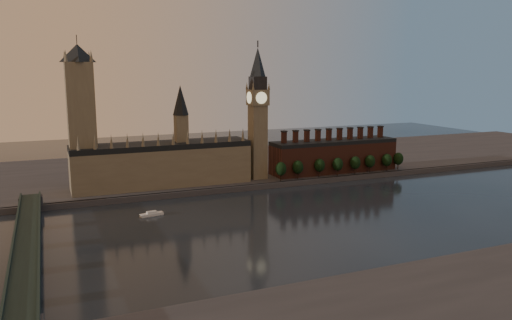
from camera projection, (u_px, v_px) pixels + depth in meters
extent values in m
plane|color=black|center=(315.00, 222.00, 294.58)|extent=(900.00, 900.00, 0.00)
cube|color=#434348|center=(256.00, 187.00, 375.79)|extent=(900.00, 4.00, 4.00)
cube|color=#434348|center=(218.00, 166.00, 457.35)|extent=(900.00, 180.00, 4.00)
cube|color=#7B7157|center=(162.00, 167.00, 370.62)|extent=(130.00, 30.00, 28.00)
cube|color=black|center=(162.00, 145.00, 367.83)|extent=(130.00, 30.00, 4.00)
cube|color=#7B7157|center=(181.00, 131.00, 371.86)|extent=(9.00, 9.00, 24.00)
cone|color=black|center=(180.00, 100.00, 367.86)|extent=(12.00, 12.00, 22.00)
cone|color=#7B7157|center=(78.00, 143.00, 331.19)|extent=(2.60, 2.60, 10.00)
cone|color=#7B7157|center=(95.00, 142.00, 335.33)|extent=(2.60, 2.60, 10.00)
cone|color=#7B7157|center=(111.00, 141.00, 339.46)|extent=(2.60, 2.60, 10.00)
cone|color=#7B7157|center=(127.00, 140.00, 343.59)|extent=(2.60, 2.60, 10.00)
cone|color=#7B7157|center=(143.00, 139.00, 347.72)|extent=(2.60, 2.60, 10.00)
cone|color=#7B7157|center=(158.00, 139.00, 351.86)|extent=(2.60, 2.60, 10.00)
cone|color=#7B7157|center=(173.00, 138.00, 355.99)|extent=(2.60, 2.60, 10.00)
cone|color=#7B7157|center=(188.00, 137.00, 360.12)|extent=(2.60, 2.60, 10.00)
cone|color=#7B7157|center=(202.00, 136.00, 364.25)|extent=(2.60, 2.60, 10.00)
cone|color=#7B7157|center=(216.00, 136.00, 368.38)|extent=(2.60, 2.60, 10.00)
cone|color=#7B7157|center=(230.00, 135.00, 372.52)|extent=(2.60, 2.60, 10.00)
cone|color=#7B7157|center=(243.00, 134.00, 376.65)|extent=(2.60, 2.60, 10.00)
cube|color=#7B7157|center=(82.00, 128.00, 344.03)|extent=(18.00, 18.00, 90.00)
cone|color=black|center=(77.00, 53.00, 335.14)|extent=(24.00, 24.00, 12.00)
cylinder|color=#232326|center=(77.00, 44.00, 334.09)|extent=(0.50, 0.50, 12.00)
cone|color=#7B7157|center=(65.00, 56.00, 325.16)|extent=(3.00, 3.00, 8.00)
cone|color=#7B7157|center=(91.00, 56.00, 331.32)|extent=(3.00, 3.00, 8.00)
cone|color=#7B7157|center=(64.00, 56.00, 339.66)|extent=(3.00, 3.00, 8.00)
cone|color=#7B7157|center=(89.00, 57.00, 345.82)|extent=(3.00, 3.00, 8.00)
cube|color=#7B7157|center=(258.00, 142.00, 392.36)|extent=(12.00, 12.00, 58.00)
cube|color=#7B7157|center=(258.00, 97.00, 386.26)|extent=(14.00, 14.00, 12.00)
cube|color=#232326|center=(258.00, 83.00, 384.35)|extent=(11.00, 11.00, 10.00)
cone|color=black|center=(258.00, 62.00, 381.56)|extent=(13.00, 13.00, 22.00)
cylinder|color=#232326|center=(258.00, 44.00, 379.20)|extent=(1.00, 1.00, 5.00)
cylinder|color=beige|center=(261.00, 98.00, 379.74)|extent=(9.00, 0.50, 9.00)
cylinder|color=beige|center=(254.00, 97.00, 392.79)|extent=(9.00, 0.50, 9.00)
cylinder|color=beige|center=(249.00, 98.00, 383.49)|extent=(0.50, 9.00, 9.00)
cylinder|color=beige|center=(266.00, 97.00, 389.04)|extent=(0.50, 9.00, 9.00)
cone|color=#7B7157|center=(253.00, 86.00, 376.30)|extent=(2.00, 2.00, 6.00)
cone|color=#7B7157|center=(269.00, 86.00, 381.31)|extent=(2.00, 2.00, 6.00)
cone|color=#7B7157|center=(247.00, 86.00, 388.08)|extent=(2.00, 2.00, 6.00)
cone|color=#7B7157|center=(262.00, 85.00, 393.09)|extent=(2.00, 2.00, 6.00)
cube|color=brown|center=(334.00, 157.00, 422.29)|extent=(110.00, 25.00, 24.00)
cube|color=black|center=(334.00, 142.00, 419.94)|extent=(110.00, 25.00, 3.00)
cube|color=brown|center=(284.00, 137.00, 400.79)|extent=(3.50, 3.50, 9.00)
cube|color=#232326|center=(284.00, 131.00, 399.91)|extent=(4.20, 4.20, 1.00)
cube|color=brown|center=(296.00, 137.00, 404.81)|extent=(3.50, 3.50, 9.00)
cube|color=#232326|center=(296.00, 131.00, 403.94)|extent=(4.20, 4.20, 1.00)
cube|color=brown|center=(307.00, 136.00, 408.83)|extent=(3.50, 3.50, 9.00)
cube|color=#232326|center=(307.00, 130.00, 407.96)|extent=(4.20, 4.20, 1.00)
cube|color=brown|center=(318.00, 136.00, 412.86)|extent=(3.50, 3.50, 9.00)
cube|color=#232326|center=(318.00, 130.00, 411.98)|extent=(4.20, 4.20, 1.00)
cube|color=brown|center=(329.00, 135.00, 416.88)|extent=(3.50, 3.50, 9.00)
cube|color=#232326|center=(329.00, 129.00, 416.01)|extent=(4.20, 4.20, 1.00)
cube|color=brown|center=(339.00, 134.00, 420.90)|extent=(3.50, 3.50, 9.00)
cube|color=#232326|center=(340.00, 128.00, 420.03)|extent=(4.20, 4.20, 1.00)
cube|color=brown|center=(350.00, 134.00, 424.93)|extent=(3.50, 3.50, 9.00)
cube|color=#232326|center=(350.00, 128.00, 424.05)|extent=(4.20, 4.20, 1.00)
cube|color=brown|center=(360.00, 133.00, 428.95)|extent=(3.50, 3.50, 9.00)
cube|color=#232326|center=(360.00, 127.00, 428.08)|extent=(4.20, 4.20, 1.00)
cube|color=brown|center=(370.00, 133.00, 432.97)|extent=(3.50, 3.50, 9.00)
cube|color=#232326|center=(371.00, 127.00, 432.10)|extent=(4.20, 4.20, 1.00)
cube|color=brown|center=(380.00, 132.00, 437.00)|extent=(3.50, 3.50, 9.00)
cube|color=#232326|center=(380.00, 126.00, 436.12)|extent=(4.20, 4.20, 1.00)
cylinder|color=black|center=(281.00, 177.00, 387.04)|extent=(0.80, 0.80, 6.00)
ellipsoid|color=black|center=(281.00, 169.00, 385.90)|extent=(8.60, 8.60, 10.75)
cylinder|color=black|center=(298.00, 175.00, 393.97)|extent=(0.80, 0.80, 6.00)
ellipsoid|color=black|center=(298.00, 167.00, 392.84)|extent=(8.60, 8.60, 10.75)
cylinder|color=black|center=(319.00, 173.00, 401.90)|extent=(0.80, 0.80, 6.00)
ellipsoid|color=black|center=(320.00, 165.00, 400.77)|extent=(8.60, 8.60, 10.75)
cylinder|color=black|center=(337.00, 172.00, 406.55)|extent=(0.80, 0.80, 6.00)
ellipsoid|color=black|center=(338.00, 164.00, 405.42)|extent=(8.60, 8.60, 10.75)
cylinder|color=black|center=(355.00, 170.00, 413.08)|extent=(0.80, 0.80, 6.00)
ellipsoid|color=black|center=(355.00, 163.00, 411.95)|extent=(8.60, 8.60, 10.75)
cylinder|color=black|center=(370.00, 169.00, 419.81)|extent=(0.80, 0.80, 6.00)
ellipsoid|color=black|center=(370.00, 161.00, 418.68)|extent=(8.60, 8.60, 10.75)
cylinder|color=black|center=(386.00, 167.00, 425.62)|extent=(0.80, 0.80, 6.00)
ellipsoid|color=black|center=(387.00, 160.00, 424.49)|extent=(8.60, 8.60, 10.75)
cylinder|color=black|center=(398.00, 166.00, 431.99)|extent=(0.80, 0.80, 6.00)
ellipsoid|color=black|center=(398.00, 159.00, 430.86)|extent=(8.60, 8.60, 10.75)
cube|color=#1B2A25|center=(26.00, 245.00, 228.77)|extent=(12.00, 200.00, 2.50)
cube|color=#1B2A25|center=(13.00, 243.00, 226.32)|extent=(1.00, 200.00, 1.30)
cube|color=#1B2A25|center=(39.00, 240.00, 230.56)|extent=(1.00, 200.00, 1.30)
cube|color=#434348|center=(31.00, 201.00, 315.21)|extent=(14.00, 8.00, 6.00)
cylinder|color=#232326|center=(24.00, 297.00, 187.98)|extent=(8.00, 8.00, 7.75)
cylinder|color=#232326|center=(27.00, 265.00, 218.79)|extent=(8.00, 8.00, 7.75)
cylinder|color=#232326|center=(28.00, 241.00, 249.60)|extent=(8.00, 8.00, 7.75)
cylinder|color=#232326|center=(30.00, 223.00, 280.41)|extent=(8.00, 8.00, 7.75)
cylinder|color=#232326|center=(31.00, 208.00, 311.22)|extent=(8.00, 8.00, 7.75)
cube|color=silver|center=(152.00, 214.00, 307.44)|extent=(14.72, 6.23, 1.63)
cube|color=silver|center=(152.00, 212.00, 307.19)|extent=(6.51, 3.97, 1.22)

